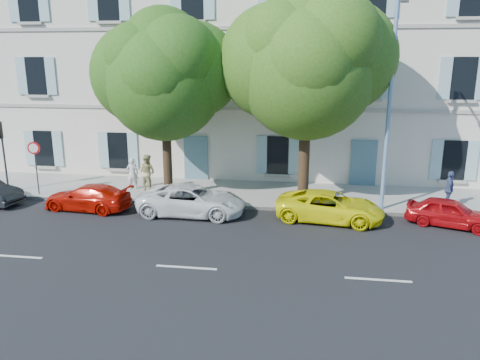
% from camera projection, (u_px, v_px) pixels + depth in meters
% --- Properties ---
extents(ground, '(90.00, 90.00, 0.00)m').
position_uv_depth(ground, '(211.00, 225.00, 18.88)').
color(ground, black).
extents(sidewalk, '(36.00, 4.50, 0.15)m').
position_uv_depth(sidewalk, '(230.00, 193.00, 23.12)').
color(sidewalk, '#A09E96').
rests_on(sidewalk, ground).
extents(kerb, '(36.00, 0.16, 0.16)m').
position_uv_depth(kerb, '(222.00, 206.00, 21.04)').
color(kerb, '#9E998E').
rests_on(kerb, ground).
extents(building, '(28.00, 7.00, 12.00)m').
position_uv_depth(building, '(245.00, 68.00, 27.13)').
color(building, beige).
rests_on(building, ground).
extents(car_red_coupe, '(4.05, 2.01, 1.13)m').
position_uv_depth(car_red_coupe, '(88.00, 197.00, 20.68)').
color(car_red_coupe, '#BB1105').
rests_on(car_red_coupe, ground).
extents(car_white_coupe, '(4.62, 2.18, 1.28)m').
position_uv_depth(car_white_coupe, '(192.00, 200.00, 20.01)').
color(car_white_coupe, white).
rests_on(car_white_coupe, ground).
extents(car_yellow_supercar, '(4.63, 2.61, 1.22)m').
position_uv_depth(car_yellow_supercar, '(330.00, 206.00, 19.26)').
color(car_yellow_supercar, '#F7F10A').
rests_on(car_yellow_supercar, ground).
extents(car_red_hatchback, '(3.59, 2.39, 1.13)m').
position_uv_depth(car_red_hatchback, '(450.00, 213.00, 18.64)').
color(car_red_hatchback, '#AA0A0E').
rests_on(car_red_hatchback, ground).
extents(tree_left, '(5.39, 5.39, 8.35)m').
position_uv_depth(tree_left, '(164.00, 81.00, 20.96)').
color(tree_left, '#3A2819').
rests_on(tree_left, sidewalk).
extents(tree_right, '(5.93, 5.93, 9.14)m').
position_uv_depth(tree_right, '(307.00, 71.00, 19.82)').
color(tree_right, '#3A2819').
rests_on(tree_right, sidewalk).
extents(traffic_light, '(0.31, 0.39, 3.47)m').
position_uv_depth(traffic_light, '(1.00, 141.00, 22.44)').
color(traffic_light, '#383A3D').
rests_on(traffic_light, sidewalk).
extents(road_sign, '(0.59, 0.15, 2.56)m').
position_uv_depth(road_sign, '(35.00, 157.00, 22.22)').
color(road_sign, '#383A3D').
rests_on(road_sign, sidewalk).
extents(street_lamp, '(0.45, 1.86, 8.66)m').
position_uv_depth(street_lamp, '(391.00, 96.00, 19.03)').
color(street_lamp, '#7293BF').
rests_on(street_lamp, sidewalk).
extents(pedestrian_a, '(0.65, 0.52, 1.58)m').
position_uv_depth(pedestrian_a, '(133.00, 173.00, 23.39)').
color(pedestrian_a, silver).
rests_on(pedestrian_a, sidewalk).
extents(pedestrian_b, '(1.06, 0.93, 1.82)m').
position_uv_depth(pedestrian_b, '(147.00, 172.00, 23.08)').
color(pedestrian_b, tan).
rests_on(pedestrian_b, sidewalk).
extents(pedestrian_c, '(0.61, 1.02, 1.63)m').
position_uv_depth(pedestrian_c, '(449.00, 189.00, 20.46)').
color(pedestrian_c, '#44507D').
rests_on(pedestrian_c, sidewalk).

